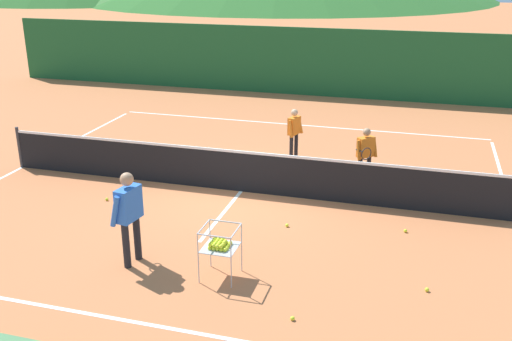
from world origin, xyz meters
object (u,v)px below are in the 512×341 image
student_1 (366,151)px  tennis_ball_0 (287,225)px  student_0 (294,129)px  tennis_ball_5 (292,318)px  tennis_ball_3 (427,290)px  tennis_ball_4 (107,199)px  ball_cart (219,245)px  instructor (129,210)px  tennis_ball_2 (405,231)px  tennis_net (241,171)px

student_1 → tennis_ball_0: bearing=-113.4°
student_0 → tennis_ball_5: student_0 is taller
tennis_ball_3 → tennis_ball_5: same height
tennis_ball_4 → tennis_ball_3: bearing=-15.4°
tennis_ball_4 → ball_cart: bearing=-34.3°
instructor → tennis_ball_0: (2.26, 2.14, -0.98)m
tennis_ball_5 → tennis_ball_2: bearing=67.0°
tennis_net → tennis_ball_5: tennis_net is taller
student_1 → tennis_ball_5: (-0.39, -5.81, -0.78)m
tennis_ball_2 → tennis_ball_3: same height
tennis_net → ball_cart: tennis_net is taller
tennis_net → ball_cart: 3.77m
instructor → tennis_ball_2: bearing=29.2°
tennis_ball_0 → tennis_ball_4: (-4.09, 0.19, 0.00)m
instructor → ball_cart: 1.68m
instructor → tennis_ball_0: instructor is taller
tennis_net → tennis_ball_4: tennis_net is taller
tennis_ball_0 → tennis_ball_3: 3.18m
tennis_ball_3 → tennis_ball_4: bearing=164.6°
instructor → ball_cart: instructor is taller
student_1 → tennis_ball_3: student_1 is taller
tennis_net → student_1: bearing=25.3°
tennis_net → tennis_ball_5: bearing=-64.0°
student_0 → ball_cart: 6.31m
instructor → tennis_ball_3: bearing=5.2°
tennis_ball_3 → tennis_ball_5: 2.34m
student_1 → tennis_net: bearing=-154.7°
ball_cart → tennis_ball_0: size_ratio=13.22×
student_1 → tennis_ball_0: 3.10m
instructor → tennis_ball_4: (-1.83, 2.32, -0.98)m
student_1 → ball_cart: 5.26m
instructor → student_1: 5.99m
tennis_ball_4 → student_1: bearing=25.9°
instructor → student_1: size_ratio=1.24×
instructor → tennis_ball_0: 3.26m
tennis_net → student_1: size_ratio=8.64×
tennis_ball_2 → tennis_ball_3: bearing=-78.3°
tennis_ball_2 → tennis_ball_4: size_ratio=1.00×
tennis_net → student_0: 2.71m
student_0 → tennis_ball_2: (3.06, -3.74, -0.76)m
tennis_ball_0 → instructor: bearing=-136.7°
instructor → tennis_ball_2: (4.53, 2.54, -0.98)m
tennis_ball_0 → tennis_ball_2: bearing=10.0°
tennis_ball_2 → tennis_ball_3: (0.43, -2.09, 0.00)m
instructor → tennis_ball_0: size_ratio=24.72×
student_0 → tennis_ball_0: size_ratio=19.41×
student_0 → tennis_ball_2: bearing=-50.7°
tennis_ball_0 → tennis_ball_4: 4.10m
tennis_ball_0 → tennis_ball_3: size_ratio=1.00×
ball_cart → tennis_ball_2: size_ratio=13.22×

